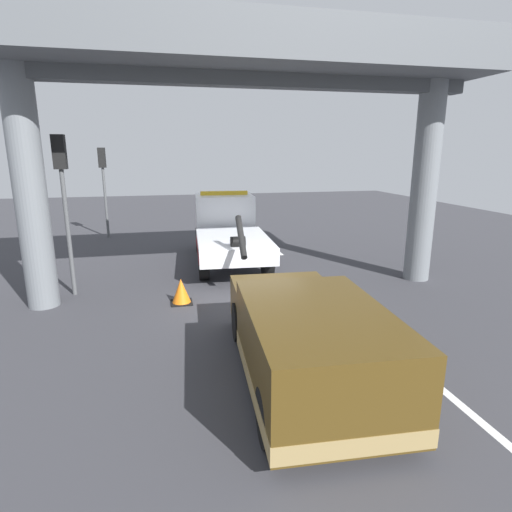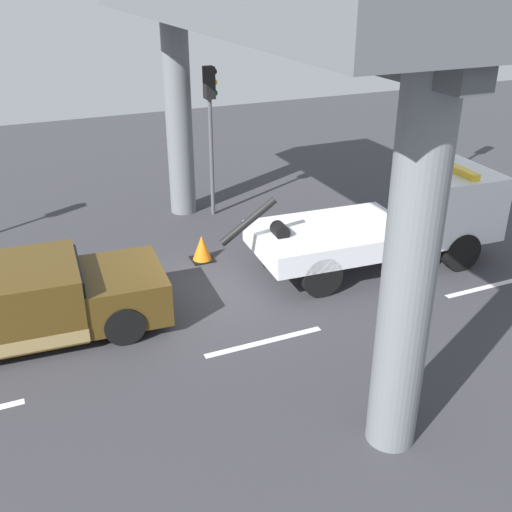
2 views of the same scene
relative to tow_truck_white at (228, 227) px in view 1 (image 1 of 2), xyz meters
name	(u,v)px [view 1 (image 1 of 2)]	position (x,y,z in m)	size (l,w,h in m)	color
ground_plane	(253,300)	(-4.79, 0.05, -1.25)	(60.00, 40.00, 0.10)	#38383D
lane_stripe_west	(474,416)	(-10.79, -2.17, -1.20)	(2.60, 0.16, 0.01)	silver
lane_stripe_mid	(327,293)	(-4.79, -2.17, -1.20)	(2.60, 0.16, 0.01)	silver
lane_stripe_east	(274,248)	(1.21, -2.17, -1.20)	(2.60, 0.16, 0.01)	silver
tow_truck_white	(228,227)	(0.00, 0.00, 0.00)	(7.31, 2.75, 2.46)	white
towed_van_green	(307,341)	(-9.20, 0.05, -0.42)	(5.32, 2.49, 1.58)	#4C3814
overpass_structure	(247,69)	(-4.05, 0.05, 4.91)	(3.60, 13.17, 7.12)	slate
traffic_light_far	(63,181)	(-3.27, 5.01, 2.04)	(0.39, 0.32, 4.46)	#515456
traffic_light_mid	(103,173)	(5.23, 5.01, 1.86)	(0.39, 0.32, 4.20)	#515456
traffic_cone_orange	(181,292)	(-4.68, 2.03, -0.88)	(0.58, 0.58, 0.69)	orange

